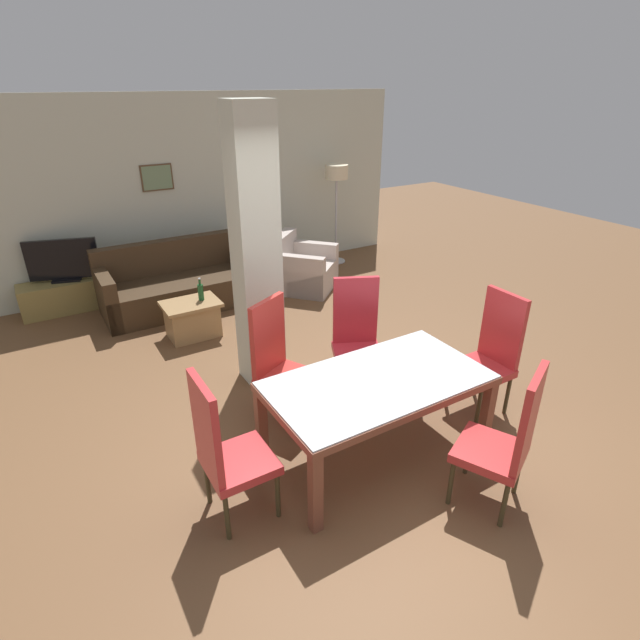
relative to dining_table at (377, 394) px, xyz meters
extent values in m
plane|color=brown|center=(0.00, 0.00, -0.59)|extent=(18.00, 18.00, 0.00)
cube|color=beige|center=(0.00, 4.76, 0.76)|extent=(7.20, 0.06, 2.70)
cube|color=brown|center=(-0.35, 4.71, 1.01)|extent=(0.44, 0.02, 0.36)
cube|color=gray|center=(-0.35, 4.70, 1.01)|extent=(0.40, 0.01, 0.32)
cube|color=beige|center=(-0.28, 1.59, 0.76)|extent=(0.40, 0.33, 2.70)
cube|color=brown|center=(0.00, -0.45, 0.10)|extent=(1.75, 0.06, 0.06)
cube|color=brown|center=(0.00, 0.45, 0.10)|extent=(1.75, 0.06, 0.06)
cube|color=brown|center=(-0.84, 0.00, 0.10)|extent=(0.06, 0.83, 0.06)
cube|color=brown|center=(0.84, 0.00, 0.10)|extent=(0.06, 0.83, 0.06)
cube|color=silver|center=(0.00, 0.00, 0.13)|extent=(1.73, 0.93, 0.01)
cube|color=brown|center=(-0.82, -0.43, -0.26)|extent=(0.08, 0.08, 0.66)
cube|color=brown|center=(0.82, -0.43, -0.26)|extent=(0.08, 0.08, 0.66)
cube|color=brown|center=(-0.82, 0.43, -0.26)|extent=(0.08, 0.08, 0.66)
cube|color=brown|center=(0.82, 0.43, -0.26)|extent=(0.08, 0.08, 0.66)
cube|color=red|center=(1.20, 0.00, -0.15)|extent=(0.46, 0.46, 0.07)
cube|color=red|center=(1.40, 0.00, 0.22)|extent=(0.05, 0.44, 0.69)
cylinder|color=#3E351F|center=(1.01, -0.19, -0.39)|extent=(0.04, 0.04, 0.40)
cylinder|color=#3E351F|center=(1.01, 0.19, -0.39)|extent=(0.04, 0.04, 0.40)
cylinder|color=#3E351F|center=(1.39, -0.19, -0.39)|extent=(0.04, 0.04, 0.40)
cylinder|color=#3E351F|center=(1.39, 0.19, -0.39)|extent=(0.04, 0.04, 0.40)
cube|color=red|center=(-1.18, 0.00, -0.15)|extent=(0.46, 0.46, 0.07)
cube|color=red|center=(-1.39, 0.00, 0.22)|extent=(0.05, 0.44, 0.69)
cylinder|color=#3E351F|center=(-0.99, 0.19, -0.39)|extent=(0.04, 0.04, 0.40)
cylinder|color=#3E351F|center=(-0.99, -0.19, -0.39)|extent=(0.04, 0.04, 0.40)
cylinder|color=#3E351F|center=(-1.37, 0.19, -0.39)|extent=(0.04, 0.04, 0.40)
cylinder|color=#3E351F|center=(-1.37, -0.19, -0.39)|extent=(0.04, 0.04, 0.40)
cube|color=red|center=(-0.39, 0.77, -0.15)|extent=(0.62, 0.62, 0.07)
cube|color=red|center=(-0.49, 0.96, 0.22)|extent=(0.41, 0.24, 0.69)
cylinder|color=#3E351F|center=(-0.14, 0.69, -0.39)|extent=(0.04, 0.04, 0.40)
cylinder|color=#3E351F|center=(-0.48, 0.52, -0.39)|extent=(0.04, 0.04, 0.40)
cylinder|color=#3E351F|center=(-0.31, 1.03, -0.39)|extent=(0.04, 0.04, 0.40)
cylinder|color=#3E351F|center=(-0.65, 0.86, -0.39)|extent=(0.04, 0.04, 0.40)
cube|color=red|center=(0.39, 0.82, -0.15)|extent=(0.61, 0.61, 0.07)
cube|color=red|center=(0.48, 1.01, 0.22)|extent=(0.42, 0.23, 0.69)
cylinder|color=#3E351F|center=(0.48, 0.57, -0.39)|extent=(0.04, 0.04, 0.40)
cylinder|color=#3E351F|center=(0.14, 0.73, -0.39)|extent=(0.04, 0.04, 0.40)
cylinder|color=#3E351F|center=(0.65, 0.91, -0.39)|extent=(0.04, 0.04, 0.40)
cylinder|color=#3E351F|center=(0.30, 1.07, -0.39)|extent=(0.04, 0.04, 0.40)
cube|color=#B92E2E|center=(0.39, -0.82, -0.15)|extent=(0.61, 0.61, 0.07)
cube|color=#B92E2E|center=(0.48, -1.01, 0.22)|extent=(0.42, 0.23, 0.69)
cylinder|color=#3E351F|center=(0.14, -0.73, -0.39)|extent=(0.04, 0.04, 0.40)
cylinder|color=#3E351F|center=(0.48, -0.57, -0.39)|extent=(0.04, 0.04, 0.40)
cylinder|color=#3E351F|center=(0.30, -1.08, -0.39)|extent=(0.04, 0.04, 0.40)
cylinder|color=#3E351F|center=(0.65, -0.91, -0.39)|extent=(0.04, 0.04, 0.40)
cube|color=#3D2B1A|center=(-0.47, 3.77, -0.38)|extent=(2.04, 0.88, 0.42)
cube|color=#3D2B1A|center=(-0.47, 4.12, 0.06)|extent=(2.04, 0.18, 0.45)
cube|color=#3D2B1A|center=(0.47, 3.77, -0.26)|extent=(0.16, 0.88, 0.67)
cube|color=#3D2B1A|center=(-1.41, 3.77, -0.26)|extent=(0.16, 0.88, 0.67)
cube|color=#C2B2A8|center=(1.31, 3.51, -0.39)|extent=(1.18, 1.18, 0.40)
cube|color=#C2B2A8|center=(1.08, 3.76, 0.01)|extent=(0.73, 0.68, 0.40)
cube|color=#C2B2A8|center=(1.56, 3.74, -0.28)|extent=(0.67, 0.73, 0.62)
cube|color=#C2B2A8|center=(1.05, 3.28, -0.28)|extent=(0.67, 0.73, 0.62)
cube|color=#9A7549|center=(-0.61, 2.86, -0.17)|extent=(0.66, 0.49, 0.04)
cube|color=#9A7549|center=(-0.61, 2.86, -0.39)|extent=(0.58, 0.41, 0.40)
cylinder|color=#194C23|center=(-0.47, 2.87, -0.05)|extent=(0.07, 0.07, 0.20)
cylinder|color=#194C23|center=(-0.47, 2.87, 0.08)|extent=(0.03, 0.03, 0.07)
cylinder|color=#B7B7BC|center=(-0.47, 2.87, 0.13)|extent=(0.03, 0.03, 0.01)
cube|color=olive|center=(-1.77, 4.48, -0.38)|extent=(1.24, 0.40, 0.42)
cube|color=black|center=(-1.77, 4.48, -0.16)|extent=(0.40, 0.29, 0.03)
cube|color=black|center=(-1.77, 4.48, 0.13)|extent=(0.86, 0.30, 0.53)
cylinder|color=#B7B7BC|center=(2.38, 4.29, -0.58)|extent=(0.33, 0.33, 0.02)
cylinder|color=#B7B7BC|center=(2.38, 4.29, 0.12)|extent=(0.04, 0.04, 1.38)
cylinder|color=beige|center=(2.38, 4.29, 0.92)|extent=(0.37, 0.37, 0.22)
camera|label=1|loc=(-2.10, -2.59, 2.25)|focal=28.00mm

